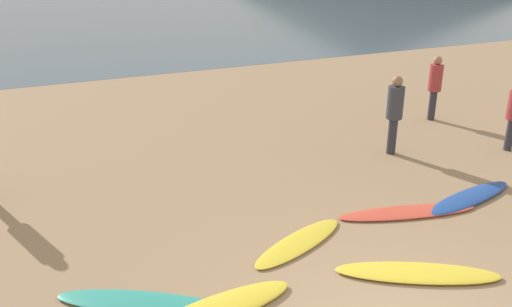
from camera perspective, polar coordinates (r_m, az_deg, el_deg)
The scene contains 8 objects.
ground_plane at distance 15.59m, azimuth -8.25°, elevation 3.78°, with size 120.00×120.00×0.20m, color #997C5B.
surfboard_0 at distance 7.89m, azimuth -11.54°, elevation -14.85°, with size 2.45×0.52×0.07m, color teal.
surfboard_2 at distance 9.07m, azimuth 4.45°, elevation -9.13°, with size 2.04×0.53×0.06m, color yellow.
surfboard_3 at distance 8.64m, azimuth 16.31°, elevation -11.72°, with size 2.41×0.57×0.08m, color yellow.
surfboard_4 at distance 10.31m, azimuth 15.35°, elevation -5.84°, with size 2.59×0.51×0.06m, color #D84C38.
surfboard_5 at distance 11.20m, azimuth 21.17°, elevation -4.23°, with size 2.33×0.50×0.09m, color #1E479E.
person_0 at distance 12.63m, azimuth 14.11°, elevation 4.51°, with size 0.36×0.36×1.80m.
person_1 at distance 15.33m, azimuth 17.96°, elevation 6.95°, with size 0.35×0.35×1.71m.
Camera 1 is at (-3.77, -4.35, 4.71)m, focal length 38.83 mm.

